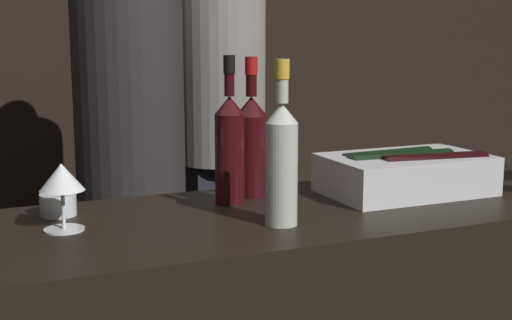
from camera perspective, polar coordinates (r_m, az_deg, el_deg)
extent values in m
cube|color=black|center=(3.49, -12.95, 10.00)|extent=(6.40, 0.06, 2.80)
cube|color=silver|center=(1.88, 11.87, -1.12)|extent=(0.42, 0.26, 0.10)
cylinder|color=black|center=(1.86, 14.12, -0.56)|extent=(0.29, 0.11, 0.07)
cylinder|color=black|center=(1.87, 11.55, -0.41)|extent=(0.29, 0.09, 0.07)
cylinder|color=black|center=(1.92, 10.52, -0.14)|extent=(0.27, 0.08, 0.07)
cylinder|color=silver|center=(1.57, -15.09, -5.38)|extent=(0.09, 0.09, 0.00)
cylinder|color=silver|center=(1.55, -15.17, -3.84)|extent=(0.01, 0.01, 0.08)
cone|color=silver|center=(1.54, -15.29, -1.32)|extent=(0.09, 0.09, 0.06)
cylinder|color=silver|center=(1.69, -15.55, -3.46)|extent=(0.08, 0.08, 0.05)
sphere|color=#F9D67F|center=(1.69, -15.55, -3.37)|extent=(0.04, 0.04, 0.04)
cylinder|color=black|center=(1.80, -0.37, 0.32)|extent=(0.08, 0.08, 0.21)
cone|color=black|center=(1.79, -0.38, 4.34)|extent=(0.08, 0.08, 0.05)
cylinder|color=black|center=(1.78, -0.38, 6.69)|extent=(0.03, 0.03, 0.10)
cylinder|color=maroon|center=(1.78, -0.38, 7.56)|extent=(0.03, 0.03, 0.04)
cylinder|color=black|center=(1.73, -2.11, 0.08)|extent=(0.07, 0.07, 0.22)
cone|color=black|center=(1.71, -2.13, 4.41)|extent=(0.07, 0.07, 0.04)
cylinder|color=black|center=(1.70, -2.15, 6.76)|extent=(0.02, 0.02, 0.10)
cylinder|color=black|center=(1.70, -2.16, 7.66)|extent=(0.03, 0.03, 0.04)
cylinder|color=#B2B7AD|center=(1.53, 2.15, -1.15)|extent=(0.07, 0.07, 0.22)
cone|color=#B2B7AD|center=(1.51, 2.18, 3.78)|extent=(0.07, 0.07, 0.04)
cylinder|color=#B2B7AD|center=(1.51, 2.20, 6.33)|extent=(0.03, 0.03, 0.09)
cylinder|color=gold|center=(1.50, 2.21, 7.30)|extent=(0.03, 0.03, 0.04)
cube|color=black|center=(2.82, -9.63, -10.71)|extent=(0.30, 0.22, 0.79)
cylinder|color=black|center=(2.65, -10.12, 4.84)|extent=(0.40, 0.40, 0.73)
cube|color=black|center=(3.29, -2.74, -7.20)|extent=(0.30, 0.22, 0.83)
cylinder|color=slate|center=(3.15, -2.86, 6.65)|extent=(0.39, 0.39, 0.75)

